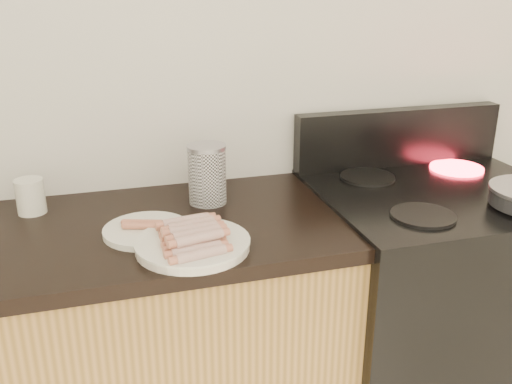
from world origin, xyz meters
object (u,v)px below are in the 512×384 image
object	(u,v)px
main_plate	(193,246)
side_plate	(147,230)
canister	(207,174)
mug	(30,196)
stove	(426,316)

from	to	relation	value
main_plate	side_plate	bearing A→B (deg)	128.42
main_plate	canister	size ratio (longest dim) A/B	1.59
canister	side_plate	bearing A→B (deg)	-139.26
canister	mug	world-z (taller)	canister
main_plate	mug	xyz separation A→B (m)	(-0.40, 0.36, 0.04)
stove	side_plate	distance (m)	1.02
side_plate	mug	distance (m)	0.38
main_plate	side_plate	distance (m)	0.16
stove	main_plate	xyz separation A→B (m)	(-0.82, -0.17, 0.45)
side_plate	canister	world-z (taller)	canister
stove	main_plate	bearing A→B (deg)	-168.57
main_plate	canister	bearing A→B (deg)	71.50
main_plate	canister	world-z (taller)	canister
main_plate	side_plate	xyz separation A→B (m)	(-0.10, 0.13, -0.00)
stove	main_plate	size ratio (longest dim) A/B	3.21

